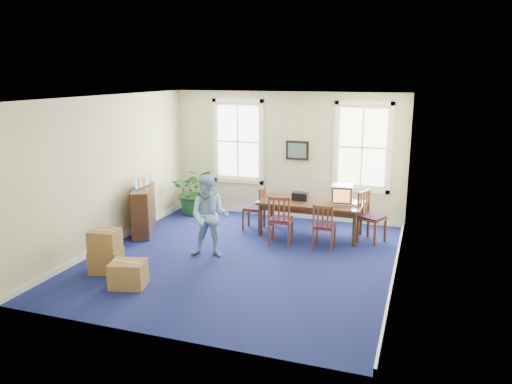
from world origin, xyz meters
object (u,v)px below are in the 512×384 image
(potted_plant, at_px, (194,191))
(cardboard_boxes, at_px, (119,249))
(chair_near_left, at_px, (281,219))
(man, at_px, (210,216))
(credenza, at_px, (144,210))
(crt_tv, at_px, (342,194))
(conference_table, at_px, (311,218))

(potted_plant, relative_size, cardboard_boxes, 0.82)
(chair_near_left, relative_size, potted_plant, 0.89)
(man, bearing_deg, credenza, 144.90)
(crt_tv, xyz_separation_m, potted_plant, (-3.99, 0.68, -0.39))
(conference_table, height_order, crt_tv, crt_tv)
(man, bearing_deg, crt_tv, 30.28)
(chair_near_left, distance_m, credenza, 3.25)
(crt_tv, xyz_separation_m, credenza, (-4.41, -1.14, -0.47))
(chair_near_left, xyz_separation_m, cardboard_boxes, (-2.42, -2.50, -0.12))
(credenza, distance_m, potted_plant, 1.86)
(potted_plant, height_order, cardboard_boxes, potted_plant)
(man, xyz_separation_m, potted_plant, (-1.68, 2.74, -0.22))
(cardboard_boxes, bearing_deg, crt_tv, 42.99)
(cardboard_boxes, bearing_deg, chair_near_left, 45.88)
(chair_near_left, relative_size, cardboard_boxes, 0.73)
(crt_tv, bearing_deg, conference_table, 177.85)
(potted_plant, bearing_deg, chair_near_left, -28.46)
(conference_table, distance_m, chair_near_left, 0.94)
(credenza, bearing_deg, man, -47.58)
(chair_near_left, xyz_separation_m, man, (-1.14, -1.21, 0.29))
(conference_table, relative_size, chair_near_left, 2.13)
(cardboard_boxes, bearing_deg, credenza, 110.23)
(chair_near_left, distance_m, potted_plant, 3.21)
(man, xyz_separation_m, credenza, (-2.10, 0.92, -0.31))
(conference_table, height_order, chair_near_left, chair_near_left)
(chair_near_left, xyz_separation_m, credenza, (-3.24, -0.29, -0.02))
(conference_table, xyz_separation_m, cardboard_boxes, (-2.90, -3.30, 0.03))
(potted_plant, xyz_separation_m, cardboard_boxes, (0.39, -4.03, -0.19))
(chair_near_left, bearing_deg, man, 41.88)
(conference_table, relative_size, cardboard_boxes, 1.55)
(man, bearing_deg, cardboard_boxes, -146.23)
(credenza, height_order, cardboard_boxes, credenza)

